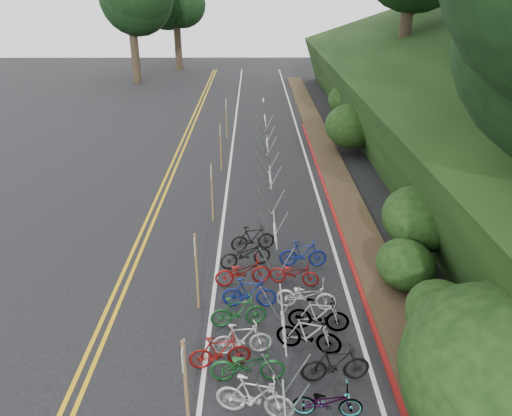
{
  "coord_description": "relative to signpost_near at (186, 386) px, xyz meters",
  "views": [
    {
      "loc": [
        2.25,
        -7.43,
        8.92
      ],
      "look_at": [
        2.35,
        9.4,
        1.3
      ],
      "focal_mm": 35.0,
      "sensor_mm": 36.0,
      "label": 1
    }
  ],
  "objects": [
    {
      "name": "embankment",
      "position": [
        12.08,
        18.81,
        1.05
      ],
      "size": [
        14.3,
        48.14,
        9.11
      ],
      "color": "black",
      "rests_on": "ground"
    },
    {
      "name": "bike_valet",
      "position": [
        2.03,
        2.29,
        -1.03
      ],
      "size": [
        3.15,
        13.23,
        1.09
      ],
      "color": "slate",
      "rests_on": "ground"
    },
    {
      "name": "signpost_near",
      "position": [
        0.0,
        0.0,
        0.0
      ],
      "size": [
        0.08,
        0.4,
        2.66
      ],
      "color": "brown",
      "rests_on": "ground"
    },
    {
      "name": "bike_front",
      "position": [
        0.52,
        2.25,
        -1.04
      ],
      "size": [
        0.67,
        1.63,
        0.95
      ],
      "primitive_type": "imported",
      "rotation": [
        0.0,
        0.0,
        1.72
      ],
      "color": "maroon",
      "rests_on": "ground"
    },
    {
      "name": "bike_racks_rest",
      "position": [
        2.12,
        12.78,
        -0.66
      ],
      "size": [
        1.14,
        23.0,
        1.17
      ],
      "color": "#989A9F",
      "rests_on": "ground"
    },
    {
      "name": "signposts_rest",
      "position": [
        -0.28,
        13.78,
        -0.09
      ],
      "size": [
        0.08,
        18.4,
        2.5
      ],
      "color": "brown",
      "rests_on": "ground"
    },
    {
      "name": "road_markings",
      "position": [
        -0.25,
        9.87,
        -1.51
      ],
      "size": [
        7.47,
        80.0,
        0.01
      ],
      "color": "gold",
      "rests_on": "ground"
    },
    {
      "name": "red_curb",
      "position": [
        4.82,
        11.78,
        -1.47
      ],
      "size": [
        0.25,
        28.0,
        0.1
      ],
      "primitive_type": "cube",
      "color": "maroon",
      "rests_on": "ground"
    }
  ]
}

